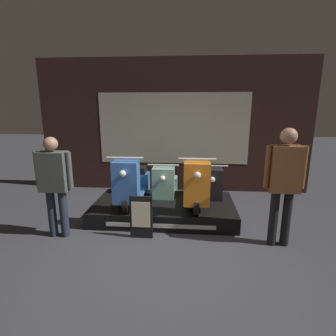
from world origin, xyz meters
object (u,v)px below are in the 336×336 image
at_px(scooter_display_right, 196,185).
at_px(person_left_browsing, 54,179).
at_px(person_right_browsing, 284,178).
at_px(scooter_display_left, 132,183).
at_px(price_sign_board, 141,217).
at_px(scooter_backrow_0, 166,186).
at_px(scooter_backrow_1, 209,187).

relative_size(scooter_display_right, person_left_browsing, 0.92).
bearing_deg(person_left_browsing, person_right_browsing, -0.00).
bearing_deg(person_left_browsing, scooter_display_left, 39.43).
relative_size(scooter_display_right, price_sign_board, 2.11).
bearing_deg(person_right_browsing, price_sign_board, 178.98).
relative_size(scooter_display_left, person_left_browsing, 0.92).
bearing_deg(scooter_display_left, person_right_browsing, -19.36).
relative_size(scooter_display_right, scooter_backrow_0, 1.00).
xyz_separation_m(scooter_display_left, person_right_browsing, (2.46, -0.86, 0.40)).
distance_m(scooter_display_right, person_left_browsing, 2.43).
distance_m(scooter_display_left, scooter_backrow_1, 1.72).
xyz_separation_m(scooter_display_left, scooter_backrow_1, (1.51, 0.77, -0.29)).
relative_size(scooter_display_right, scooter_backrow_1, 1.00).
height_order(scooter_display_left, person_left_browsing, person_left_browsing).
bearing_deg(person_right_browsing, scooter_backrow_1, 120.14).
height_order(scooter_display_right, person_right_browsing, person_right_browsing).
relative_size(scooter_display_left, scooter_backrow_1, 1.00).
height_order(scooter_backrow_1, person_right_browsing, person_right_browsing).
distance_m(person_right_browsing, price_sign_board, 2.26).
relative_size(scooter_backrow_1, price_sign_board, 2.11).
relative_size(person_right_browsing, price_sign_board, 2.52).
bearing_deg(person_left_browsing, scooter_backrow_0, 45.38).
bearing_deg(person_right_browsing, person_left_browsing, 180.00).
bearing_deg(scooter_display_right, scooter_backrow_0, 129.33).
bearing_deg(scooter_backrow_1, person_left_browsing, -147.38).
height_order(person_left_browsing, price_sign_board, person_left_browsing).
bearing_deg(scooter_display_right, person_left_browsing, -158.99).
relative_size(scooter_display_left, price_sign_board, 2.11).
distance_m(scooter_display_left, scooter_display_right, 1.20).
bearing_deg(scooter_backrow_0, price_sign_board, -98.96).
bearing_deg(scooter_backrow_1, price_sign_board, -126.75).
bearing_deg(price_sign_board, scooter_display_right, 42.98).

